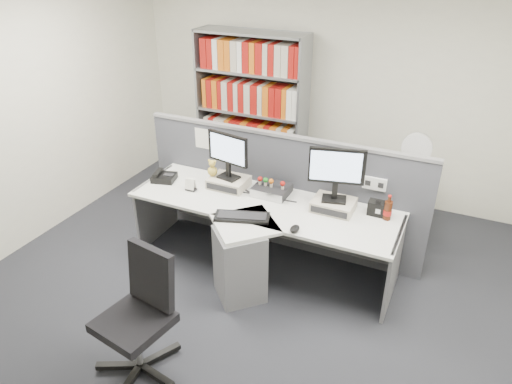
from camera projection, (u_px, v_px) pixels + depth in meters
The scene contains 21 objects.
ground at pixel (225, 314), 4.22m from camera, with size 5.50×5.50×0.00m, color #303239.
room_shell at pixel (218, 123), 3.37m from camera, with size 5.04×5.54×2.72m.
partition at pixel (281, 191), 4.91m from camera, with size 3.00×0.08×1.27m.
desk at pixel (254, 238), 4.48m from camera, with size 2.60×1.20×0.72m.
monitor_riser_left at pixel (229, 182), 4.81m from camera, with size 0.38×0.31×0.10m.
monitor_riser_right at pixel (333, 205), 4.40m from camera, with size 0.38×0.31×0.10m.
monitor_left at pixel (228, 152), 4.65m from camera, with size 0.46×0.19×0.47m.
monitor_right at pixel (337, 170), 4.23m from camera, with size 0.50×0.21×0.51m.
desktop_pc at pixel (272, 190), 4.67m from camera, with size 0.34×0.30×0.09m.
figurines at pixel (270, 182), 4.62m from camera, with size 0.29×0.05×0.09m.
keyboard at pixel (242, 217), 4.28m from camera, with size 0.53×0.33×0.03m.
mouse at pixel (295, 229), 4.08m from camera, with size 0.08×0.12×0.05m, color black.
desk_phone at pixel (164, 177), 4.94m from camera, with size 0.27×0.26×0.10m.
desk_calendar at pixel (191, 185), 4.74m from camera, with size 0.11×0.08×0.13m.
plush_toy at pixel (212, 169), 4.80m from camera, with size 0.10×0.10×0.18m.
speaker at pixel (379, 209), 4.30m from camera, with size 0.20×0.11×0.13m, color black.
cola_bottle at pixel (388, 210), 4.23m from camera, with size 0.07×0.07×0.24m.
shelving_unit at pixel (251, 114), 6.05m from camera, with size 1.41×0.40×2.00m.
filing_cabinet at pixel (407, 207), 5.20m from camera, with size 0.45×0.61×0.70m.
desk_fan at pixel (416, 151), 4.88m from camera, with size 0.31×0.18×0.52m.
office_chair at pixel (141, 311), 3.48m from camera, with size 0.66×0.65×1.00m.
Camera 1 is at (1.60, -2.79, 2.94)m, focal length 33.27 mm.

